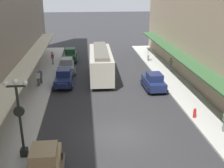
% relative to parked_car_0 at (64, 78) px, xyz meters
% --- Properties ---
extents(ground_plane, '(200.00, 200.00, 0.00)m').
position_rel_parked_car_0_xyz_m(ground_plane, '(4.75, -10.90, -0.94)').
color(ground_plane, '#2D2D30').
extents(sidewalk_left, '(3.00, 60.00, 0.15)m').
position_rel_parked_car_0_xyz_m(sidewalk_left, '(-2.75, -10.90, -0.87)').
color(sidewalk_left, '#B7B5AD').
rests_on(sidewalk_left, ground).
extents(sidewalk_right, '(3.00, 60.00, 0.15)m').
position_rel_parked_car_0_xyz_m(sidewalk_right, '(12.25, -10.90, -0.87)').
color(sidewalk_right, '#B7B5AD').
rests_on(sidewalk_right, ground).
extents(parked_car_0, '(2.22, 4.29, 1.84)m').
position_rel_parked_car_0_xyz_m(parked_car_0, '(0.00, 0.00, 0.00)').
color(parked_car_0, '#19234C').
rests_on(parked_car_0, ground).
extents(parked_car_1, '(2.17, 4.27, 1.84)m').
position_rel_parked_car_0_xyz_m(parked_car_1, '(-0.09, -15.24, 0.00)').
color(parked_car_1, '#997F5B').
rests_on(parked_car_1, ground).
extents(parked_car_2, '(2.24, 4.30, 1.84)m').
position_rel_parked_car_0_xyz_m(parked_car_2, '(0.07, 4.63, 0.00)').
color(parked_car_2, slate).
rests_on(parked_car_2, ground).
extents(parked_car_3, '(2.25, 4.30, 1.84)m').
position_rel_parked_car_0_xyz_m(parked_car_3, '(9.41, -2.12, 0.00)').
color(parked_car_3, '#19234C').
rests_on(parked_car_3, ground).
extents(parked_car_4, '(2.17, 4.27, 1.84)m').
position_rel_parked_car_0_xyz_m(parked_car_4, '(0.22, 10.40, 0.00)').
color(parked_car_4, '#193D23').
rests_on(parked_car_4, ground).
extents(streetcar, '(2.72, 9.65, 3.46)m').
position_rel_parked_car_0_xyz_m(streetcar, '(4.16, 2.40, 0.96)').
color(streetcar, '#ADA899').
rests_on(streetcar, ground).
extents(lamp_post_with_clock, '(1.42, 0.44, 5.16)m').
position_rel_parked_car_0_xyz_m(lamp_post_with_clock, '(-1.65, -13.06, 2.04)').
color(lamp_post_with_clock, black).
rests_on(lamp_post_with_clock, sidewalk_left).
extents(fire_hydrant, '(0.24, 0.24, 0.82)m').
position_rel_parked_car_0_xyz_m(fire_hydrant, '(11.10, -9.05, -0.38)').
color(fire_hydrant, '#B21E19').
rests_on(fire_hydrant, sidewalk_right).
extents(pedestrian_0, '(0.36, 0.28, 1.67)m').
position_rel_parked_car_0_xyz_m(pedestrian_0, '(13.00, 3.66, 0.07)').
color(pedestrian_0, slate).
rests_on(pedestrian_0, sidewalk_right).
extents(pedestrian_1, '(0.36, 0.24, 1.64)m').
position_rel_parked_car_0_xyz_m(pedestrian_1, '(-2.69, -0.11, 0.05)').
color(pedestrian_1, '#4C4238').
rests_on(pedestrian_1, sidewalk_left).
extents(pedestrian_2, '(0.36, 0.28, 1.67)m').
position_rel_parked_car_0_xyz_m(pedestrian_2, '(11.35, 8.80, 0.07)').
color(pedestrian_2, slate).
rests_on(pedestrian_2, sidewalk_right).
extents(pedestrian_3, '(0.36, 0.28, 1.67)m').
position_rel_parked_car_0_xyz_m(pedestrian_3, '(-2.07, 8.31, 0.07)').
color(pedestrian_3, slate).
rests_on(pedestrian_3, sidewalk_left).
extents(pedestrian_5, '(0.36, 0.24, 1.64)m').
position_rel_parked_car_0_xyz_m(pedestrian_5, '(-2.55, 0.62, 0.05)').
color(pedestrian_5, '#4C4238').
rests_on(pedestrian_5, sidewalk_left).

